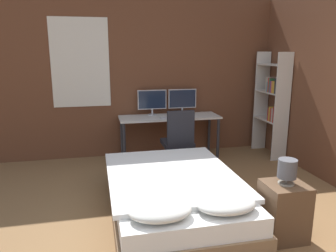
# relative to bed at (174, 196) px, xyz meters

# --- Properties ---
(wall_back) EXTENTS (12.00, 0.08, 2.70)m
(wall_back) POSITION_rel_bed_xyz_m (0.46, 2.36, 1.12)
(wall_back) COLOR brown
(wall_back) RESTS_ON ground_plane
(bed) EXTENTS (1.41, 2.06, 0.54)m
(bed) POSITION_rel_bed_xyz_m (0.00, 0.00, 0.00)
(bed) COLOR #846647
(bed) RESTS_ON ground_plane
(nightstand) EXTENTS (0.39, 0.38, 0.57)m
(nightstand) POSITION_rel_bed_xyz_m (0.94, -0.67, 0.05)
(nightstand) COLOR brown
(nightstand) RESTS_ON ground_plane
(bedside_lamp) EXTENTS (0.18, 0.18, 0.25)m
(bedside_lamp) POSITION_rel_bed_xyz_m (0.94, -0.67, 0.48)
(bedside_lamp) COLOR gray
(bedside_lamp) RESTS_ON nightstand
(desk) EXTENTS (1.70, 0.55, 0.73)m
(desk) POSITION_rel_bed_xyz_m (0.41, 2.02, 0.41)
(desk) COLOR beige
(desk) RESTS_ON ground_plane
(monitor_left) EXTENTS (0.50, 0.16, 0.43)m
(monitor_left) POSITION_rel_bed_xyz_m (0.15, 2.19, 0.74)
(monitor_left) COLOR #B7B7BC
(monitor_left) RESTS_ON desk
(monitor_right) EXTENTS (0.50, 0.16, 0.43)m
(monitor_right) POSITION_rel_bed_xyz_m (0.68, 2.19, 0.74)
(monitor_right) COLOR #B7B7BC
(monitor_right) RESTS_ON desk
(keyboard) EXTENTS (0.39, 0.13, 0.02)m
(keyboard) POSITION_rel_bed_xyz_m (0.41, 1.85, 0.50)
(keyboard) COLOR #B7B7BC
(keyboard) RESTS_ON desk
(computer_mouse) EXTENTS (0.07, 0.05, 0.04)m
(computer_mouse) POSITION_rel_bed_xyz_m (0.70, 1.85, 0.51)
(computer_mouse) COLOR #B7B7BC
(computer_mouse) RESTS_ON desk
(office_chair) EXTENTS (0.52, 0.52, 0.97)m
(office_chair) POSITION_rel_bed_xyz_m (0.39, 1.34, 0.15)
(office_chair) COLOR black
(office_chair) RESTS_ON ground_plane
(bookshelf) EXTENTS (0.27, 0.72, 1.79)m
(bookshelf) POSITION_rel_bed_xyz_m (2.17, 1.74, 0.76)
(bookshelf) COLOR beige
(bookshelf) RESTS_ON ground_plane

